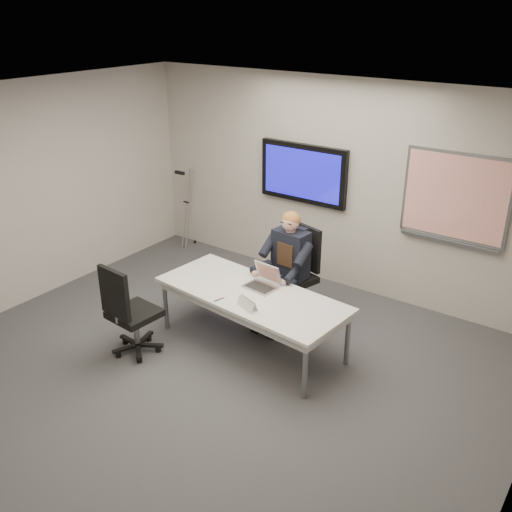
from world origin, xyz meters
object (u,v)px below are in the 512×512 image
Objects in this scene: office_chair_far at (294,288)px; conference_table at (252,299)px; laptop at (263,281)px; seated_person at (282,281)px; office_chair_near at (132,326)px.

conference_table is at bearing -74.17° from office_chair_far.
office_chair_far reaches higher than laptop.
laptop is (0.03, -0.44, 0.18)m from seated_person.
laptop is at bearing -127.61° from office_chair_near.
seated_person is (-0.01, -0.26, 0.21)m from office_chair_far.
seated_person is at bearing 100.47° from laptop.
office_chair_near is at bearing -102.81° from office_chair_far.
seated_person is at bearing 96.59° from conference_table.
conference_table is at bearing -87.35° from laptop.
office_chair_far reaches higher than office_chair_near.
office_chair_near reaches higher than laptop.
conference_table is 1.64× the size of seated_person.
conference_table is at bearing -133.21° from office_chair_near.
laptop reaches higher than conference_table.
conference_table is 5.98× the size of laptop.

